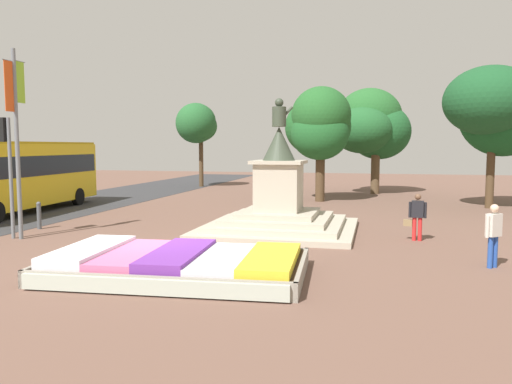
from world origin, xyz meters
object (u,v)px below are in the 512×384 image
statue_monument (279,207)px  pedestrian_with_handbag (417,215)px  traffic_light_mid_block (7,155)px  banner_pole (17,135)px  flower_planter (175,264)px  city_bus (16,172)px  kerb_bollard_north (39,215)px  pedestrian_near_planter (494,231)px

statue_monument → pedestrian_with_handbag: statue_monument is taller
traffic_light_mid_block → banner_pole: bearing=-5.2°
flower_planter → statue_monument: (1.22, 6.77, 0.62)m
flower_planter → city_bus: city_bus is taller
statue_monument → pedestrian_with_handbag: (4.76, -0.78, -0.03)m
statue_monument → traffic_light_mid_block: size_ratio=1.36×
banner_pole → kerb_bollard_north: banner_pole is taller
traffic_light_mid_block → city_bus: (-4.13, 5.40, -0.92)m
statue_monument → traffic_light_mid_block: statue_monument is taller
banner_pole → pedestrian_near_planter: (14.48, -0.57, -2.52)m
banner_pole → pedestrian_with_handbag: bearing=12.3°
flower_planter → traffic_light_mid_block: (-7.30, 3.22, 2.54)m
banner_pole → city_bus: bearing=129.9°
city_bus → kerb_bollard_north: size_ratio=10.48×
flower_planter → traffic_light_mid_block: bearing=156.2°
traffic_light_mid_block → kerb_bollard_north: size_ratio=3.91×
banner_pole → kerb_bollard_north: size_ratio=6.05×
traffic_light_mid_block → kerb_bollard_north: traffic_light_mid_block is taller
traffic_light_mid_block → statue_monument: bearing=22.6°
statue_monument → kerb_bollard_north: statue_monument is taller
pedestrian_with_handbag → banner_pole: bearing=-167.7°
pedestrian_near_planter → city_bus: bearing=162.4°
statue_monument → traffic_light_mid_block: (-8.52, -3.55, 1.92)m
statue_monument → city_bus: size_ratio=0.51×
pedestrian_with_handbag → pedestrian_near_planter: pedestrian_near_planter is taller
pedestrian_with_handbag → traffic_light_mid_block: bearing=-168.2°
traffic_light_mid_block → pedestrian_with_handbag: (13.28, 2.77, -1.95)m
traffic_light_mid_block → pedestrian_with_handbag: traffic_light_mid_block is taller
pedestrian_with_handbag → pedestrian_near_planter: 3.75m
flower_planter → kerb_bollard_north: 9.15m
flower_planter → kerb_bollard_north: (-7.60, 5.08, 0.27)m
flower_planter → city_bus: (-11.42, 8.63, 1.63)m
pedestrian_with_handbag → kerb_bollard_north: bearing=-176.2°
pedestrian_with_handbag → pedestrian_near_planter: (1.62, -3.38, 0.08)m
banner_pole → pedestrian_near_planter: banner_pole is taller
traffic_light_mid_block → banner_pole: (0.42, -0.04, 0.65)m
banner_pole → kerb_bollard_north: bearing=110.9°
banner_pole → pedestrian_near_planter: size_ratio=3.82×
traffic_light_mid_block → flower_planter: bearing=-23.8°
city_bus → pedestrian_with_handbag: bearing=-8.6°
pedestrian_near_planter → kerb_bollard_north: (-15.20, 2.47, -0.40)m
pedestrian_with_handbag → kerb_bollard_north: size_ratio=1.50×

